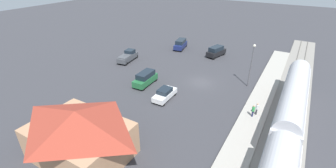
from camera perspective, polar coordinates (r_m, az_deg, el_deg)
name	(u,v)px	position (r m, az deg, el deg)	size (l,w,h in m)	color
ground_plane	(201,83)	(40.37, 8.00, 0.36)	(200.00, 200.00, 0.00)	#38383D
railway_track	(291,104)	(38.13, 27.74, -4.40)	(4.80, 70.00, 0.30)	gray
platform	(262,97)	(38.22, 21.91, -2.91)	(3.20, 46.00, 0.30)	#A8A399
passenger_train	(283,147)	(25.11, 26.19, -13.59)	(2.93, 38.02, 4.98)	silver
station_building	(79,133)	(25.72, -20.80, -11.15)	(10.46, 7.85, 5.57)	tan
pedestrian_on_platform	(253,110)	(32.32, 20.06, -6.00)	(0.36, 0.36, 1.71)	#23284C
pedestrian_waiting_far	(257,108)	(32.92, 20.87, -5.50)	(0.36, 0.36, 1.71)	#333338
suv_navy	(181,44)	(56.09, 3.09, 9.70)	(2.82, 5.17, 2.22)	navy
suv_green	(145,78)	(39.04, -5.54, 1.41)	(2.13, 4.96, 2.22)	#236638
suv_black	(216,51)	(52.26, 11.65, 7.82)	(3.10, 5.23, 2.22)	black
sedan_white	(165,94)	(34.78, -0.80, -2.42)	(1.91, 4.53, 1.74)	white
pickup_charcoal	(128,56)	(49.37, -9.75, 6.68)	(2.70, 5.62, 2.14)	#47494F
light_pole_near_platform	(252,60)	(39.17, 19.77, 5.43)	(0.44, 0.44, 7.20)	#515156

